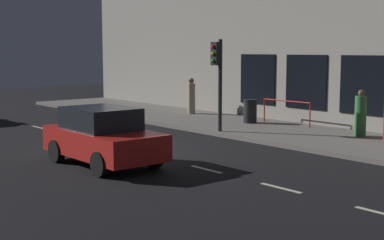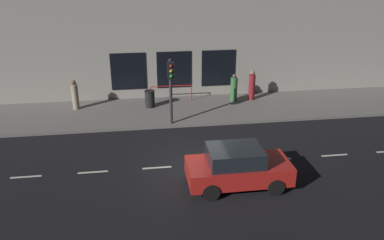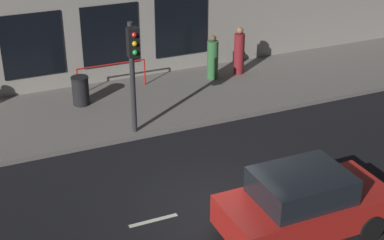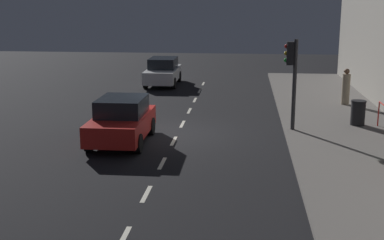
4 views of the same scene
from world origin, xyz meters
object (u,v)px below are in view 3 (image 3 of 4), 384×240
traffic_light (133,61)px  trash_bin (81,91)px  pedestrian_2 (239,52)px  pedestrian_1 (213,59)px  parked_car_0 (304,203)px

traffic_light → trash_bin: size_ratio=3.50×
traffic_light → pedestrian_2: traffic_light is taller
traffic_light → pedestrian_2: (3.11, -5.09, -1.46)m
pedestrian_1 → trash_bin: pedestrian_1 is taller
trash_bin → parked_car_0: bearing=-161.5°
parked_car_0 → pedestrian_2: 9.62m
traffic_light → pedestrian_2: 6.14m
traffic_light → parked_car_0: traffic_light is taller
pedestrian_1 → trash_bin: (-0.38, 4.97, -0.25)m
parked_car_0 → traffic_light: bearing=-162.4°
parked_car_0 → pedestrian_1: 9.28m
traffic_light → trash_bin: (2.69, 0.98, -1.80)m
parked_car_0 → trash_bin: size_ratio=4.00×
pedestrian_2 → trash_bin: size_ratio=1.84×
traffic_light → pedestrian_2: size_ratio=1.90×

